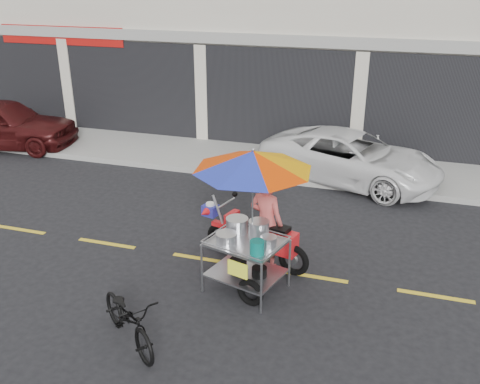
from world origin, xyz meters
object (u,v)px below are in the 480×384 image
(white_pickup, at_px, (351,157))
(near_bicycle, at_px, (128,318))
(maroon_sedan, at_px, (2,123))
(food_vendor_rig, at_px, (256,196))

(white_pickup, bearing_deg, near_bicycle, -179.59)
(maroon_sedan, xyz_separation_m, white_pickup, (9.98, 0.31, -0.11))
(white_pickup, bearing_deg, maroon_sedan, 109.31)
(maroon_sedan, relative_size, food_vendor_rig, 1.74)
(near_bicycle, bearing_deg, white_pickup, 21.14)
(near_bicycle, xyz_separation_m, food_vendor_rig, (1.22, 2.14, 1.12))
(white_pickup, xyz_separation_m, food_vendor_rig, (-0.99, -5.06, 0.92))
(maroon_sedan, distance_m, food_vendor_rig, 10.19)
(white_pickup, relative_size, food_vendor_rig, 1.81)
(near_bicycle, distance_m, food_vendor_rig, 2.71)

